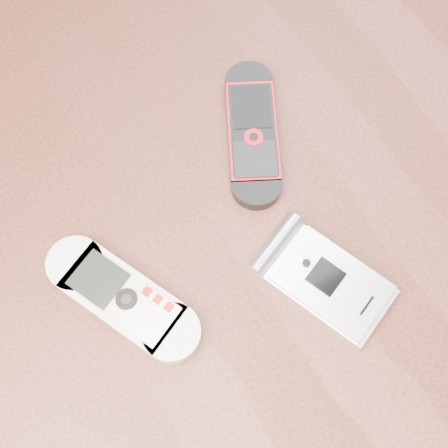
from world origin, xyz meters
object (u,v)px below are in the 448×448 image
nokia_white (123,298)px  motorola_razr (328,282)px  table (220,270)px  nokia_black_red (253,132)px

nokia_white → motorola_razr: 0.16m
table → nokia_white: nokia_white is taller
nokia_black_red → motorola_razr: size_ratio=1.27×
table → motorola_razr: (0.05, -0.08, 0.11)m
table → nokia_black_red: (0.07, 0.06, 0.11)m
table → nokia_black_red: 0.15m
nokia_white → motorola_razr: motorola_razr is taller
nokia_black_red → table: bearing=-110.9°
table → motorola_razr: 0.15m
nokia_white → motorola_razr: (0.14, -0.07, 0.00)m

